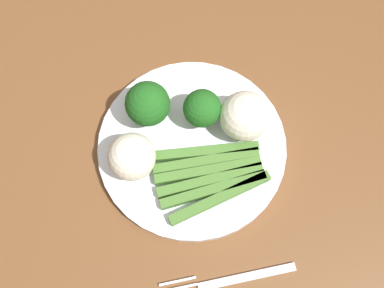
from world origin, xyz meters
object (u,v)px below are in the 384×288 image
Objects in this scene: dining_table at (187,155)px; fork at (226,281)px; plate at (192,147)px; broccoli_back_right at (202,112)px; broccoli_front at (148,104)px; cauliflower_outer_edge at (245,116)px; cauliflower_front_left at (132,157)px; asparagus_bundle at (210,175)px.

fork is (-0.21, -0.03, 0.13)m from dining_table.
broccoli_back_right is at bearing -25.85° from plate.
broccoli_front reaches higher than plate.
cauliflower_outer_edge is (0.02, -0.07, 0.04)m from plate.
plate reaches higher than fork.
plate is 0.08m from broccoli_front.
broccoli_back_right and cauliflower_front_left have the same top height.
cauliflower_front_left is 0.36× the size of fork.
cauliflower_outer_edge is (0.07, -0.05, 0.03)m from asparagus_bundle.
dining_table is at bearing -88.29° from fork.
asparagus_bundle is (-0.08, -0.03, 0.15)m from dining_table.
plate is at bearing -171.70° from dining_table.
cauliflower_front_left reaches higher than asparagus_bundle.
broccoli_front is (0.04, 0.05, 0.05)m from plate.
asparagus_bundle is at bearing -155.10° from plate.
cauliflower_front_left reaches higher than dining_table.
cauliflower_outer_edge is (-0.02, -0.12, -0.01)m from broccoli_front.
fork is at bearing -170.37° from plate.
cauliflower_outer_edge is (-0.01, -0.05, -0.00)m from broccoli_back_right.
broccoli_back_right reaches higher than plate.
cauliflower_front_left is (0.02, 0.09, 0.02)m from asparagus_bundle.
plate is at bearing -88.07° from fork.
broccoli_front reaches higher than broccoli_back_right.
asparagus_bundle is at bearing -176.28° from broccoli_back_right.
asparagus_bundle is 0.13m from fork.
broccoli_front is 1.17× the size of cauliflower_front_left.
broccoli_back_right is (-0.01, -0.07, -0.01)m from broccoli_front.
broccoli_back_right is at bearing -93.80° from fork.
cauliflower_outer_edge reaches higher than fork.
plate is 3.83× the size of cauliflower_outer_edge.
broccoli_front reaches higher than asparagus_bundle.
asparagus_bundle is 0.08m from broccoli_back_right.
broccoli_back_right is 0.93× the size of cauliflower_outer_edge.
broccoli_front is at bearing -19.74° from cauliflower_front_left.
asparagus_bundle is 0.08m from cauliflower_outer_edge.
plate is 0.05m from broccoli_back_right.
plate is 1.47× the size of fork.
cauliflower_front_left is (-0.05, 0.09, -0.00)m from broccoli_back_right.
broccoli_back_right is 0.10m from cauliflower_front_left.
dining_table is at bearing -81.02° from asparagus_bundle.
broccoli_front reaches higher than cauliflower_front_left.
asparagus_bundle is 2.46× the size of cauliflower_front_left.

